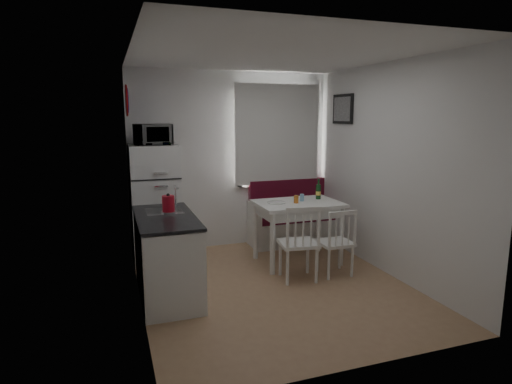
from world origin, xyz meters
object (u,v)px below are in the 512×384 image
(dining_table, at_px, (298,209))
(chair_right, at_px, (339,236))
(fridge, at_px, (155,203))
(kettle, at_px, (168,204))
(wine_bottle, at_px, (318,189))
(bench, at_px, (293,222))
(microwave, at_px, (153,134))
(chair_left, at_px, (302,235))
(kitchen_counter, at_px, (167,255))

(dining_table, distance_m, chair_right, 0.73)
(fridge, relative_size, kettle, 7.31)
(dining_table, bearing_deg, wine_bottle, 15.73)
(bench, height_order, wine_bottle, wine_bottle)
(dining_table, bearing_deg, fridge, 157.74)
(dining_table, relative_size, microwave, 2.26)
(chair_left, bearing_deg, chair_right, 8.76)
(kettle, bearing_deg, wine_bottle, 14.05)
(bench, bearing_deg, chair_right, -91.96)
(bench, xyz_separation_m, kettle, (-2.06, -1.26, 0.68))
(kettle, bearing_deg, kitchen_counter, -117.37)
(bench, distance_m, kettle, 2.51)
(microwave, relative_size, kettle, 2.26)
(kitchen_counter, bearing_deg, kettle, 62.63)
(chair_left, bearing_deg, microwave, 146.61)
(bench, distance_m, wine_bottle, 0.98)
(chair_left, relative_size, kettle, 2.32)
(bench, bearing_deg, kettle, -148.48)
(kettle, bearing_deg, chair_left, -9.05)
(fridge, bearing_deg, chair_right, -34.14)
(kitchen_counter, distance_m, chair_right, 2.06)
(microwave, bearing_deg, chair_left, -41.10)
(chair_right, relative_size, fridge, 0.29)
(fridge, distance_m, wine_bottle, 2.23)
(microwave, relative_size, wine_bottle, 1.73)
(kitchen_counter, bearing_deg, wine_bottle, 16.11)
(bench, relative_size, fridge, 0.86)
(chair_right, bearing_deg, wine_bottle, 82.99)
(kitchen_counter, xyz_separation_m, chair_right, (2.05, -0.13, 0.07))
(dining_table, distance_m, microwave, 2.14)
(microwave, height_order, wine_bottle, microwave)
(microwave, bearing_deg, kitchen_counter, -90.94)
(fridge, relative_size, microwave, 3.23)
(chair_left, bearing_deg, bench, 77.53)
(bench, height_order, dining_table, bench)
(microwave, bearing_deg, wine_bottle, -15.01)
(fridge, bearing_deg, kitchen_counter, -90.90)
(chair_right, height_order, kettle, kettle)
(bench, relative_size, microwave, 2.79)
(microwave, bearing_deg, fridge, 90.00)
(microwave, bearing_deg, chair_right, -33.16)
(dining_table, xyz_separation_m, chair_right, (0.25, -0.66, -0.21))
(dining_table, height_order, fridge, fridge)
(fridge, distance_m, microwave, 0.93)
(wine_bottle, bearing_deg, chair_right, -97.53)
(chair_left, xyz_separation_m, wine_bottle, (0.60, 0.77, 0.39))
(dining_table, xyz_separation_m, microwave, (-1.78, 0.67, 0.98))
(chair_left, xyz_separation_m, microwave, (-1.53, 1.34, 1.14))
(kitchen_counter, height_order, chair_left, kitchen_counter)
(dining_table, xyz_separation_m, wine_bottle, (0.35, 0.10, 0.23))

